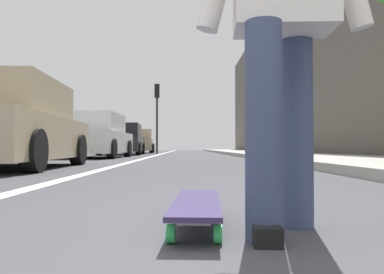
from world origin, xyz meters
The scene contains 11 objects.
ground_plane centered at (10.00, 0.00, 0.00)m, with size 80.00×80.00×0.00m, color #38383D.
lane_stripe_white centered at (20.00, 1.31, 0.00)m, with size 52.00×0.16×0.01m, color silver.
sidewalk_curb centered at (18.00, -3.54, 0.07)m, with size 52.00×3.20×0.13m, color #9E9B93.
building_facade centered at (22.00, -5.95, 4.62)m, with size 40.00×1.20×9.24m, color #5A534A.
skateboard centered at (0.99, -0.06, 0.09)m, with size 0.85×0.25×0.11m.
skater_person centered at (0.85, -0.41, 0.94)m, with size 0.45×0.72×1.64m.
parked_car_near centered at (5.81, 2.99, 0.69)m, with size 4.08×2.08×1.46m.
parked_car_mid centered at (12.48, 3.07, 0.70)m, with size 4.27×2.06×1.47m.
parked_car_far centered at (18.03, 3.05, 0.70)m, with size 4.35×2.09×1.46m.
parked_car_end centered at (24.23, 3.03, 0.70)m, with size 4.16×2.07×1.47m.
traffic_light centered at (22.08, 1.71, 2.81)m, with size 0.33×0.28×4.05m.
Camera 1 is at (-0.73, -0.02, 0.35)m, focal length 36.69 mm.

